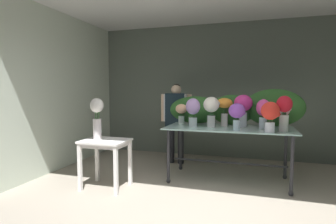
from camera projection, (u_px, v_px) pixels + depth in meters
name	position (u px, v px, depth m)	size (l,w,h in m)	color
ground_plane	(204.00, 180.00, 4.46)	(7.60, 7.60, 0.00)	#9E9384
wall_back	(218.00, 91.00, 5.99)	(5.49, 0.12, 2.91)	slate
wall_left	(62.00, 91.00, 5.16)	(0.12, 3.57, 2.91)	silver
display_table_glass	(229.00, 135.00, 4.35)	(2.00, 0.97, 0.88)	#AAD4CE
side_table_white	(105.00, 147.00, 4.05)	(0.67, 0.54, 0.73)	white
florist	(176.00, 114.00, 5.41)	(0.64, 0.24, 1.60)	#232328
foliage_backdrop	(235.00, 109.00, 4.65)	(2.28, 0.31, 0.62)	#2D6028
vase_crimson_peonies	(284.00, 110.00, 3.87)	(0.22, 0.22, 0.52)	silver
vase_blush_stock	(285.00, 114.00, 4.20)	(0.18, 0.16, 0.40)	silver
vase_violet_snapdragons	(237.00, 113.00, 4.02)	(0.25, 0.24, 0.40)	silver
vase_fuchsia_tulips	(263.00, 111.00, 4.19)	(0.22, 0.21, 0.46)	silver
vase_lilac_carnations	(193.00, 110.00, 4.41)	(0.23, 0.23, 0.46)	silver
vase_scarlet_freesia	(270.00, 114.00, 3.77)	(0.26, 0.25, 0.44)	silver
vase_sunset_anemones	(224.00, 107.00, 4.47)	(0.26, 0.26, 0.47)	silver
vase_peach_roses	(181.00, 112.00, 4.75)	(0.21, 0.21, 0.35)	silver
vase_magenta_ranunculus	(243.00, 106.00, 4.40)	(0.30, 0.30, 0.52)	silver
vase_ivory_dahlias	(211.00, 108.00, 4.34)	(0.26, 0.25, 0.49)	silver
vase_white_roses_tall	(97.00, 116.00, 4.05)	(0.20, 0.20, 0.62)	silver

